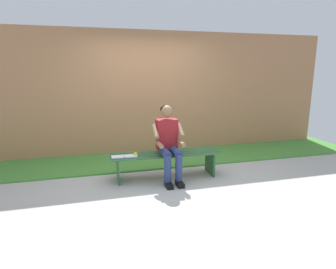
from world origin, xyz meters
name	(u,v)px	position (x,y,z in m)	size (l,w,h in m)	color
ground_plane	(103,214)	(1.09, 1.00, -0.02)	(10.00, 7.00, 0.04)	#B2B2AD
grass_strip	(151,156)	(0.00, -1.20, 0.01)	(9.00, 1.63, 0.03)	#478C38
brick_wall	(122,93)	(0.50, -1.74, 1.30)	(9.50, 0.24, 2.60)	#B27A51
bench_near	(166,158)	(0.00, 0.00, 0.33)	(1.85, 0.52, 0.43)	#2D6038
person_seated	(169,140)	(-0.02, 0.10, 0.67)	(0.50, 0.69, 1.23)	maroon
apple	(135,154)	(0.52, 0.06, 0.46)	(0.07, 0.07, 0.07)	gold
book_open	(124,157)	(0.70, 0.06, 0.44)	(0.42, 0.17, 0.02)	white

